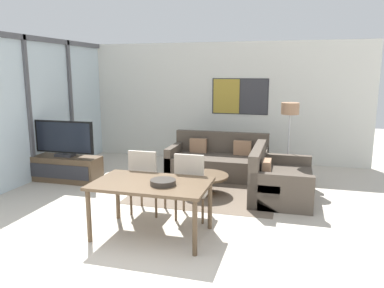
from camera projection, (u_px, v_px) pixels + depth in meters
ground_plane at (105, 276)px, 3.97m from camera, size 24.00×24.00×0.00m
wall_back at (216, 102)px, 8.97m from camera, size 7.13×0.09×2.80m
window_wall_left at (27, 103)px, 7.11m from camera, size 0.07×5.58×2.80m
area_rug at (204, 193)px, 6.64m from camera, size 2.50×1.77×0.01m
tv_console at (66, 169)px, 7.36m from camera, size 1.40×0.49×0.50m
television at (64, 139)px, 7.24m from camera, size 1.25×0.20×0.70m
sofa_main at (218, 162)px, 7.79m from camera, size 2.00×1.00×0.86m
sofa_side at (277, 181)px, 6.41m from camera, size 1.00×1.54×0.86m
coffee_table at (204, 179)px, 6.59m from camera, size 0.86×0.86×0.34m
dining_table at (151, 188)px, 4.84m from camera, size 1.50×0.92×0.73m
dining_chair_left at (146, 180)px, 5.60m from camera, size 0.46×0.46×1.00m
dining_chair_centre at (191, 184)px, 5.38m from camera, size 0.46×0.46×1.00m
fruit_bowl at (163, 182)px, 4.71m from camera, size 0.32×0.32×0.07m
floor_lamp at (290, 115)px, 7.06m from camera, size 0.33×0.33×1.55m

